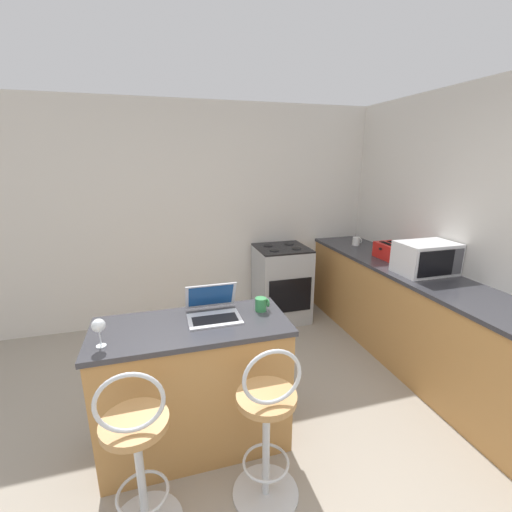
% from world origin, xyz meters
% --- Properties ---
extents(wall_back, '(12.00, 0.06, 2.60)m').
position_xyz_m(wall_back, '(0.00, 2.78, 1.30)').
color(wall_back, silver).
rests_on(wall_back, ground_plane).
extents(breakfast_bar, '(1.26, 0.56, 0.93)m').
position_xyz_m(breakfast_bar, '(-0.26, 0.70, 0.47)').
color(breakfast_bar, '#B27C42').
rests_on(breakfast_bar, ground_plane).
extents(counter_right, '(0.64, 3.28, 0.93)m').
position_xyz_m(counter_right, '(1.92, 1.12, 0.47)').
color(counter_right, '#B27C42').
rests_on(counter_right, ground_plane).
extents(bar_stool_near, '(0.40, 0.40, 1.04)m').
position_xyz_m(bar_stool_near, '(-0.60, 0.17, 0.49)').
color(bar_stool_near, silver).
rests_on(bar_stool_near, ground_plane).
extents(bar_stool_far, '(0.40, 0.40, 1.04)m').
position_xyz_m(bar_stool_far, '(0.09, 0.17, 0.49)').
color(bar_stool_far, silver).
rests_on(bar_stool_far, ground_plane).
extents(laptop, '(0.35, 0.31, 0.22)m').
position_xyz_m(laptop, '(-0.10, 0.78, 0.99)').
color(laptop, silver).
rests_on(laptop, breakfast_bar).
extents(microwave, '(0.52, 0.35, 0.29)m').
position_xyz_m(microwave, '(1.95, 1.14, 1.08)').
color(microwave, silver).
rests_on(microwave, counter_right).
extents(toaster, '(0.26, 0.30, 0.17)m').
position_xyz_m(toaster, '(1.96, 1.66, 1.01)').
color(toaster, red).
rests_on(toaster, counter_right).
extents(stove_range, '(0.61, 0.61, 0.94)m').
position_xyz_m(stove_range, '(1.01, 2.43, 0.47)').
color(stove_range, '#9EA3A8').
rests_on(stove_range, ground_plane).
extents(mug_green, '(0.10, 0.08, 0.09)m').
position_xyz_m(mug_green, '(0.24, 0.78, 0.98)').
color(mug_green, '#338447').
rests_on(mug_green, breakfast_bar).
extents(wine_glass_tall, '(0.08, 0.08, 0.17)m').
position_xyz_m(wine_glass_tall, '(-0.78, 0.57, 1.06)').
color(wine_glass_tall, silver).
rests_on(wine_glass_tall, breakfast_bar).
extents(mug_white, '(0.11, 0.09, 0.10)m').
position_xyz_m(mug_white, '(1.93, 2.27, 0.98)').
color(mug_white, white).
rests_on(mug_white, counter_right).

